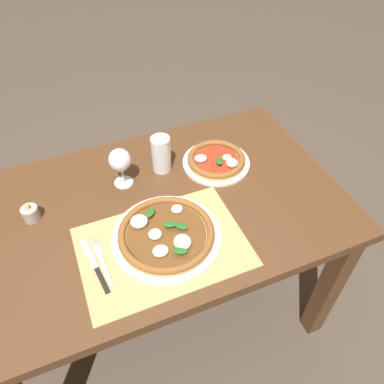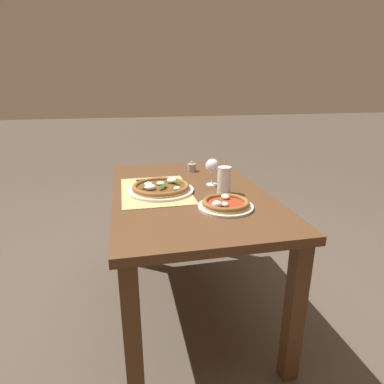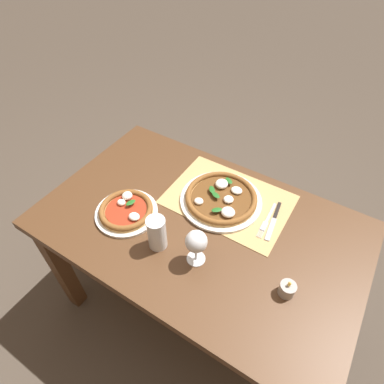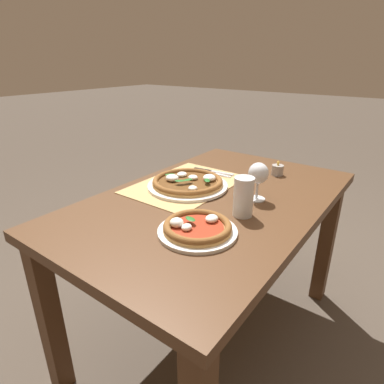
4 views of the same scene
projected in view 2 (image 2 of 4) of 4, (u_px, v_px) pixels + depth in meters
The scene contains 10 objects.
ground_plane at pixel (189, 304), 1.99m from camera, with size 24.00×24.00×0.00m, color #473D33.
dining_table at pixel (189, 210), 1.79m from camera, with size 1.31×0.81×0.74m.
paper_placemat at pixel (156, 190), 1.75m from camera, with size 0.52×0.37×0.00m, color tan.
pizza_near at pixel (161, 188), 1.73m from camera, with size 0.35×0.35×0.05m.
pizza_far at pixel (225, 204), 1.51m from camera, with size 0.26×0.26×0.05m.
wine_glass at pixel (212, 167), 1.82m from camera, with size 0.08×0.08×0.16m.
pint_glass at pixel (224, 181), 1.69m from camera, with size 0.07×0.07×0.15m.
fork at pixel (156, 180), 1.93m from camera, with size 0.03×0.20×0.00m.
knife at pixel (154, 179), 1.95m from camera, with size 0.05×0.22×0.01m.
votive_candle at pixel (192, 168), 2.14m from camera, with size 0.06×0.06×0.07m.
Camera 2 is at (1.63, -0.33, 1.29)m, focal length 30.00 mm.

